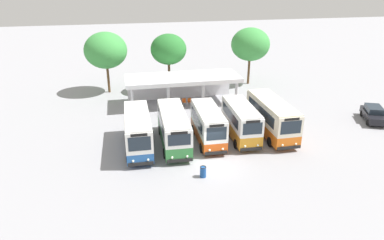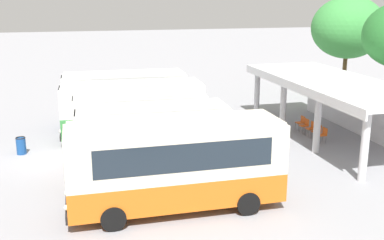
{
  "view_description": "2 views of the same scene",
  "coord_description": "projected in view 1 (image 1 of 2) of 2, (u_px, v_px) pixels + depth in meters",
  "views": [
    {
      "loc": [
        -6.81,
        -24.77,
        14.79
      ],
      "look_at": [
        -0.36,
        6.26,
        1.44
      ],
      "focal_mm": 32.89,
      "sensor_mm": 36.0,
      "label": 1
    },
    {
      "loc": [
        23.27,
        0.98,
        7.89
      ],
      "look_at": [
        -0.95,
        7.24,
        1.27
      ],
      "focal_mm": 43.87,
      "sensor_mm": 36.0,
      "label": 2
    }
  ],
  "objects": [
    {
      "name": "city_bus_fourth_amber",
      "position": [
        241.0,
        121.0,
        33.21
      ],
      "size": [
        2.41,
        6.73,
        3.34
      ],
      "color": "black",
      "rests_on": "ground"
    },
    {
      "name": "roadside_tree_west_of_canopy",
      "position": [
        106.0,
        50.0,
        44.85
      ],
      "size": [
        5.45,
        5.45,
        7.91
      ],
      "color": "brown",
      "rests_on": "ground"
    },
    {
      "name": "waiting_chair_fourth_seat",
      "position": [
        184.0,
        101.0,
        42.09
      ],
      "size": [
        0.46,
        0.46,
        0.86
      ],
      "color": "slate",
      "rests_on": "ground"
    },
    {
      "name": "terminal_canopy",
      "position": [
        182.0,
        82.0,
        42.5
      ],
      "size": [
        13.56,
        5.04,
        3.4
      ],
      "color": "silver",
      "rests_on": "ground"
    },
    {
      "name": "waiting_chair_second_from_end",
      "position": [
        173.0,
        102.0,
        41.78
      ],
      "size": [
        0.46,
        0.46,
        0.86
      ],
      "color": "slate",
      "rests_on": "ground"
    },
    {
      "name": "ground_plane",
      "position": [
        211.0,
        164.0,
        29.37
      ],
      "size": [
        180.0,
        180.0,
        0.0
      ],
      "primitive_type": "plane",
      "color": "#939399"
    },
    {
      "name": "roadside_tree_east_of_canopy",
      "position": [
        250.0,
        44.0,
        48.44
      ],
      "size": [
        5.31,
        5.31,
        7.88
      ],
      "color": "brown",
      "rests_on": "ground"
    },
    {
      "name": "roadside_tree_behind_canopy",
      "position": [
        169.0,
        49.0,
        45.04
      ],
      "size": [
        4.6,
        4.6,
        7.64
      ],
      "color": "brown",
      "rests_on": "ground"
    },
    {
      "name": "city_bus_nearest_orange",
      "position": [
        138.0,
        130.0,
        31.28
      ],
      "size": [
        2.42,
        7.72,
        3.31
      ],
      "color": "black",
      "rests_on": "ground"
    },
    {
      "name": "waiting_chair_end_by_column",
      "position": [
        168.0,
        102.0,
        41.73
      ],
      "size": [
        0.46,
        0.46,
        0.86
      ],
      "color": "slate",
      "rests_on": "ground"
    },
    {
      "name": "city_bus_second_in_row",
      "position": [
        174.0,
        127.0,
        31.97
      ],
      "size": [
        2.58,
        8.08,
        3.22
      ],
      "color": "black",
      "rests_on": "ground"
    },
    {
      "name": "waiting_chair_fifth_seat",
      "position": [
        190.0,
        101.0,
        42.2
      ],
      "size": [
        0.46,
        0.46,
        0.86
      ],
      "color": "slate",
      "rests_on": "ground"
    },
    {
      "name": "litter_bin_apron",
      "position": [
        203.0,
        172.0,
        27.35
      ],
      "size": [
        0.49,
        0.49,
        0.9
      ],
      "color": "#19478C",
      "rests_on": "ground"
    },
    {
      "name": "waiting_chair_middle_seat",
      "position": [
        179.0,
        102.0,
        41.95
      ],
      "size": [
        0.46,
        0.46,
        0.86
      ],
      "color": "slate",
      "rests_on": "ground"
    },
    {
      "name": "city_bus_middle_cream",
      "position": [
        208.0,
        124.0,
        32.53
      ],
      "size": [
        2.36,
        6.64,
        3.28
      ],
      "color": "black",
      "rests_on": "ground"
    },
    {
      "name": "city_bus_fifth_blue",
      "position": [
        272.0,
        116.0,
        34.05
      ],
      "size": [
        2.46,
        8.12,
        3.46
      ],
      "color": "black",
      "rests_on": "ground"
    },
    {
      "name": "parked_car_flank",
      "position": [
        374.0,
        114.0,
        37.55
      ],
      "size": [
        3.24,
        4.58,
        1.62
      ],
      "color": "black",
      "rests_on": "ground"
    }
  ]
}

